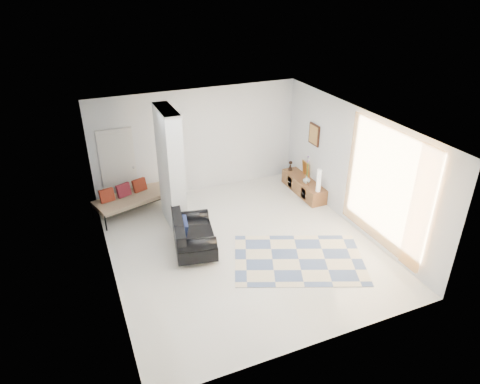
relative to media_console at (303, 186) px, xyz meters
name	(u,v)px	position (x,y,z in m)	size (l,w,h in m)	color
floor	(243,246)	(-2.52, -1.70, -0.21)	(6.00, 6.00, 0.00)	silver
ceiling	(243,125)	(-2.52, -1.70, 2.59)	(6.00, 6.00, 0.00)	white
wall_back	(198,142)	(-2.52, 1.30, 1.19)	(6.00, 6.00, 0.00)	silver
wall_front	(322,276)	(-2.52, -4.70, 1.19)	(6.00, 6.00, 0.00)	silver
wall_left	(105,217)	(-5.27, -1.70, 1.19)	(6.00, 6.00, 0.00)	silver
wall_right	(354,168)	(0.23, -1.70, 1.19)	(6.00, 6.00, 0.00)	silver
partition_column	(171,169)	(-3.62, -0.10, 1.19)	(0.35, 1.20, 2.80)	silver
hallway_door	(119,168)	(-4.62, 1.26, 0.81)	(0.85, 0.06, 2.04)	silver
curtain	(385,188)	(0.15, -2.85, 1.24)	(2.55, 2.55, 0.00)	#FFA843
wall_art	(314,135)	(0.20, 0.00, 1.44)	(0.04, 0.45, 0.55)	#391B0F
media_console	(303,186)	(0.00, 0.00, 0.00)	(0.45, 1.67, 0.80)	brown
loveseat	(191,235)	(-3.58, -1.38, 0.16)	(1.06, 1.54, 0.76)	silver
daybed	(132,197)	(-4.45, 0.76, 0.21)	(2.03, 1.30, 0.77)	black
area_rug	(299,259)	(-1.62, -2.60, -0.20)	(2.67, 1.78, 0.01)	beige
cylinder_lamp	(319,181)	(-0.02, -0.73, 0.49)	(0.11, 0.11, 0.60)	white
bronze_figurine	(290,166)	(-0.05, 0.68, 0.33)	(0.14, 0.14, 0.27)	black
vase	(307,180)	(-0.05, -0.20, 0.30)	(0.19, 0.19, 0.20)	#B8C3C0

